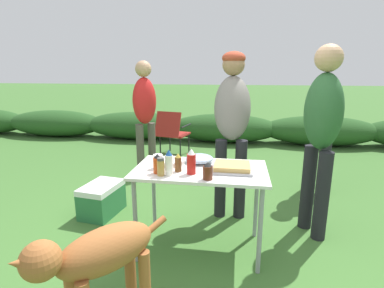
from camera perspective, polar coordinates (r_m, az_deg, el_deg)
ground_plane at (r=2.83m, az=1.51°, el=-19.03°), size 60.00×60.00×0.00m
shrub_hedge at (r=6.59m, az=6.10°, el=3.06°), size 14.40×0.90×0.61m
folding_table at (r=2.53m, az=1.61°, el=-6.34°), size 1.10×0.64×0.74m
food_tray at (r=2.47m, az=7.63°, el=-4.43°), size 0.32×0.29×0.06m
plate_stack at (r=2.63m, az=-3.81°, el=-3.38°), size 0.23×0.23×0.04m
mixing_bowl at (r=2.65m, az=1.42°, el=-2.80°), size 0.25×0.25×0.07m
paper_cup_stack at (r=2.51m, az=-6.48°, el=-3.31°), size 0.08×0.08×0.12m
spice_jar at (r=2.34m, az=-5.97°, el=-4.36°), size 0.06×0.06×0.14m
bbq_sauce_bottle at (r=2.25m, az=3.01°, el=-5.21°), size 0.07×0.07×0.13m
ketchup_bottle at (r=2.35m, az=-0.13°, el=-3.44°), size 0.07×0.07×0.20m
hot_sauce_bottle at (r=2.39m, az=-6.60°, el=-3.77°), size 0.07×0.07×0.16m
mayo_bottle at (r=2.33m, az=-4.42°, el=-3.66°), size 0.06×0.06×0.21m
beer_bottle at (r=2.42m, az=-2.68°, el=-3.59°), size 0.06×0.06×0.15m
standing_person_in_dark_puffer at (r=3.15m, az=7.66°, el=5.58°), size 0.39×0.52×1.73m
standing_person_in_navy_coat at (r=4.27m, az=-8.99°, el=6.66°), size 0.42×0.42×1.66m
standing_person_with_beanie at (r=2.92m, az=23.47°, el=3.20°), size 0.41×0.48×1.76m
standing_person_in_gray_fleece at (r=4.07m, az=23.87°, el=5.99°), size 0.42×0.44×1.74m
dog at (r=1.92m, az=-17.45°, el=-19.98°), size 0.65×0.79×0.72m
camp_chair_green_behind_table at (r=5.42m, az=-3.82°, el=2.49°), size 0.59×0.68×0.83m
cooler_box at (r=3.46m, az=-16.79°, el=-10.03°), size 0.39×0.52×0.34m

